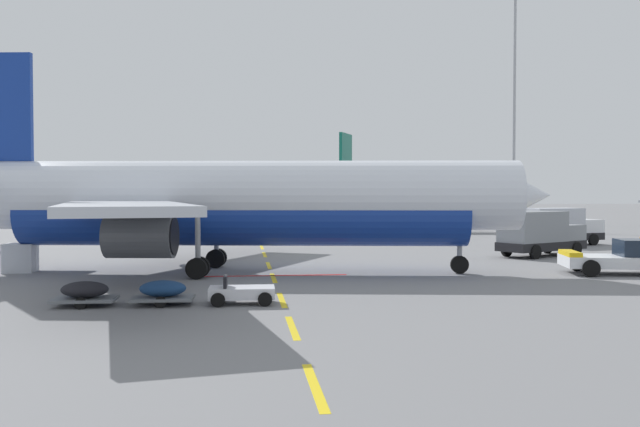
# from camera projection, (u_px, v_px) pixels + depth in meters

# --- Properties ---
(ground) EXTENTS (400.00, 400.00, 0.00)m
(ground) POSITION_uv_depth(u_px,v_px,m) (526.00, 246.00, 56.92)
(ground) COLOR slate
(apron_paint_markings) EXTENTS (8.00, 94.43, 0.01)m
(apron_paint_markings) POSITION_uv_depth(u_px,v_px,m) (263.00, 252.00, 51.43)
(apron_paint_markings) COLOR yellow
(apron_paint_markings) RESTS_ON ground
(airliner_foreground) EXTENTS (34.79, 34.26, 12.20)m
(airliner_foreground) POSITION_uv_depth(u_px,v_px,m) (233.00, 202.00, 37.73)
(airliner_foreground) COLOR silver
(airliner_foreground) RESTS_ON ground
(pushback_tug) EXTENTS (6.47, 4.17, 2.08)m
(pushback_tug) POSITION_uv_depth(u_px,v_px,m) (625.00, 258.00, 37.12)
(pushback_tug) COLOR silver
(pushback_tug) RESTS_ON ground
(airliner_mid_left) EXTENTS (27.81, 29.21, 10.63)m
(airliner_mid_left) POSITION_uv_depth(u_px,v_px,m) (372.00, 201.00, 82.73)
(airliner_mid_left) COLOR silver
(airliner_mid_left) RESTS_ON ground
(catering_truck) EXTENTS (7.38, 4.10, 3.14)m
(catering_truck) POSITION_uv_depth(u_px,v_px,m) (560.00, 226.00, 57.67)
(catering_truck) COLOR black
(catering_truck) RESTS_ON ground
(fuel_service_truck) EXTENTS (7.31, 5.40, 3.14)m
(fuel_service_truck) POSITION_uv_depth(u_px,v_px,m) (540.00, 233.00, 47.64)
(fuel_service_truck) COLOR black
(fuel_service_truck) RESTS_ON ground
(baggage_train) EXTENTS (8.63, 1.73, 1.14)m
(baggage_train) POSITION_uv_depth(u_px,v_px,m) (164.00, 292.00, 26.92)
(baggage_train) COLOR silver
(baggage_train) RESTS_ON ground
(uld_cargo_container) EXTENTS (1.63, 1.59, 1.60)m
(uld_cargo_container) POSITION_uv_depth(u_px,v_px,m) (20.00, 258.00, 38.13)
(uld_cargo_container) COLOR #B7BCC6
(uld_cargo_container) RESTS_ON ground
(apron_light_mast_far) EXTENTS (1.80, 1.80, 29.96)m
(apron_light_mast_far) POSITION_uv_depth(u_px,v_px,m) (514.00, 79.00, 82.43)
(apron_light_mast_far) COLOR slate
(apron_light_mast_far) RESTS_ON ground
(terminal_satellite) EXTENTS (99.33, 26.12, 12.18)m
(terminal_satellite) POSITION_uv_depth(u_px,v_px,m) (249.00, 189.00, 183.75)
(terminal_satellite) COLOR #9E998E
(terminal_satellite) RESTS_ON ground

